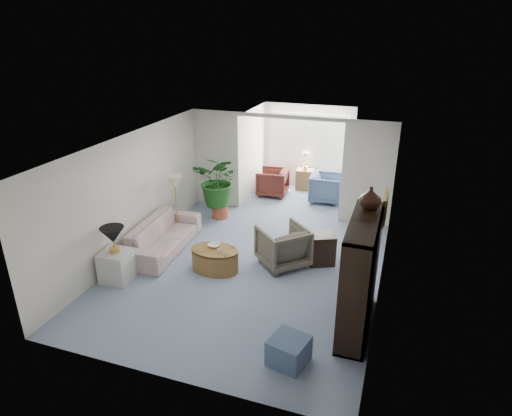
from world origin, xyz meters
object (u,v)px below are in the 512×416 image
at_px(coffee_table, 215,260).
at_px(ottoman, 289,351).
at_px(sunroom_chair_maroon, 273,182).
at_px(sunroom_table, 305,179).
at_px(plant_pot, 220,211).
at_px(sunroom_chair_blue, 326,188).
at_px(coffee_cup, 220,251).
at_px(entertainment_cabinet, 360,276).
at_px(end_table, 117,266).
at_px(sofa, 163,236).
at_px(side_table_dark, 321,249).
at_px(table_lamp, 113,235).
at_px(floor_lamp, 174,182).
at_px(cabinet_urn, 370,198).
at_px(coffee_bowl, 214,245).
at_px(framed_picture, 386,209).
at_px(wingback_chair, 283,246).

xyz_separation_m(coffee_table, ottoman, (2.03, -2.02, -0.02)).
bearing_deg(sunroom_chair_maroon, sunroom_table, 131.22).
relative_size(plant_pot, sunroom_chair_blue, 0.48).
height_order(coffee_cup, entertainment_cabinet, entertainment_cabinet).
relative_size(end_table, coffee_table, 0.61).
relative_size(sofa, sunroom_chair_blue, 2.63).
bearing_deg(side_table_dark, end_table, -151.80).
distance_m(entertainment_cabinet, sunroom_chair_maroon, 6.00).
xyz_separation_m(table_lamp, coffee_cup, (1.73, 0.82, -0.44)).
xyz_separation_m(end_table, floor_lamp, (0.10, 2.15, 0.96)).
bearing_deg(cabinet_urn, sunroom_table, 112.23).
xyz_separation_m(ottoman, plant_pot, (-2.95, 4.41, -0.04)).
distance_m(entertainment_cabinet, plant_pot, 5.02).
bearing_deg(entertainment_cabinet, sunroom_table, 110.52).
height_order(end_table, coffee_cup, end_table).
height_order(sofa, ottoman, sofa).
bearing_deg(coffee_bowl, framed_picture, -1.07).
bearing_deg(wingback_chair, sofa, -40.06).
distance_m(coffee_cup, side_table_dark, 2.03).
bearing_deg(table_lamp, wingback_chair, 29.39).
distance_m(floor_lamp, ottoman, 4.90).
height_order(wingback_chair, sunroom_chair_maroon, wingback_chair).
xyz_separation_m(coffee_cup, sunroom_table, (0.45, 5.17, -0.20)).
height_order(sofa, entertainment_cabinet, entertainment_cabinet).
distance_m(framed_picture, cabinet_urn, 0.56).
distance_m(entertainment_cabinet, cabinet_urn, 1.20).
xyz_separation_m(table_lamp, coffee_bowl, (1.53, 1.02, -0.45)).
bearing_deg(entertainment_cabinet, side_table_dark, 117.30).
distance_m(table_lamp, entertainment_cabinet, 4.41).
bearing_deg(end_table, sunroom_chair_maroon, 74.69).
bearing_deg(end_table, entertainment_cabinet, 0.72).
relative_size(framed_picture, side_table_dark, 0.80).
xyz_separation_m(sofa, coffee_table, (1.38, -0.43, -0.10)).
height_order(side_table_dark, sunroom_chair_maroon, sunroom_chair_maroon).
height_order(framed_picture, floor_lamp, framed_picture).
bearing_deg(cabinet_urn, side_table_dark, 125.51).
bearing_deg(floor_lamp, sunroom_chair_blue, 47.47).
xyz_separation_m(wingback_chair, ottoman, (0.84, -2.66, -0.20)).
bearing_deg(coffee_table, floor_lamp, 140.26).
relative_size(table_lamp, floor_lamp, 1.22).
bearing_deg(entertainment_cabinet, ottoman, -124.41).
relative_size(coffee_cup, ottoman, 0.18).
distance_m(side_table_dark, cabinet_urn, 2.33).
height_order(table_lamp, plant_pot, table_lamp).
bearing_deg(sunroom_table, cabinet_urn, -67.77).
bearing_deg(sofa, cabinet_urn, -104.49).
relative_size(floor_lamp, side_table_dark, 0.57).
bearing_deg(wingback_chair, sunroom_chair_maroon, -114.77).
bearing_deg(wingback_chair, entertainment_cabinet, 92.52).
xyz_separation_m(side_table_dark, cabinet_urn, (0.93, -1.31, 1.69)).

